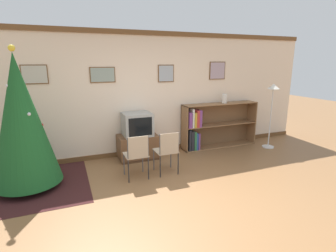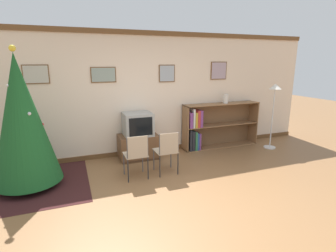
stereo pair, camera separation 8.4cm
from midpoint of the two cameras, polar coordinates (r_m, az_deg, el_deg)
ground_plane at (r=4.01m, az=3.21°, el=-17.07°), size 24.00×24.00×0.00m
wall_back at (r=5.84m, az=-7.09°, el=6.81°), size 8.80×0.11×2.70m
area_rug at (r=5.10m, az=-28.19°, el=-11.63°), size 1.87×1.82×0.01m
christmas_tree at (r=4.76m, az=-29.74°, el=1.01°), size 1.06×1.06×2.30m
tv_console at (r=5.73m, az=-7.00°, el=-4.50°), size 0.84×0.53×0.52m
television at (r=5.60m, az=-7.15°, el=0.39°), size 0.60×0.52×0.49m
folding_chair_left at (r=4.68m, az=-7.31°, el=-6.09°), size 0.40×0.40×0.82m
folding_chair_right at (r=4.84m, az=-0.64°, el=-5.27°), size 0.40×0.40×0.82m
bookshelf at (r=6.43m, az=8.43°, el=-0.07°), size 1.95×0.36×1.08m
vase at (r=6.52m, az=11.83°, el=5.90°), size 0.12×0.12×0.22m
standing_lamp at (r=6.69m, az=21.45°, el=5.48°), size 0.28×0.28×1.56m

